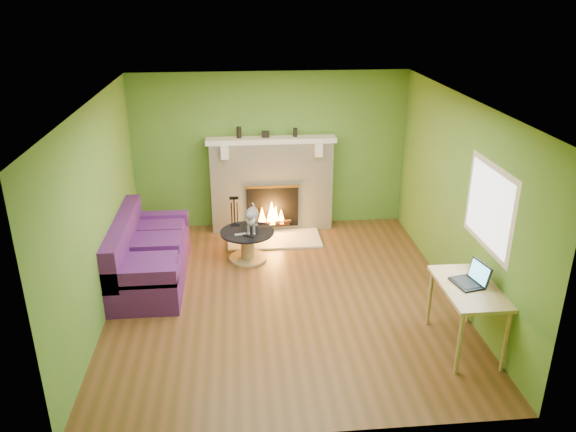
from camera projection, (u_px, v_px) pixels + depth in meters
name	position (u px, v px, depth m)	size (l,w,h in m)	color
floor	(284.00, 296.00, 7.49)	(5.00, 5.00, 0.00)	#583919
ceiling	(283.00, 101.00, 6.50)	(5.00, 5.00, 0.00)	white
wall_back	(271.00, 151.00, 9.30)	(5.00, 5.00, 0.00)	#4D7E29
wall_front	(308.00, 313.00, 4.70)	(5.00, 5.00, 0.00)	#4D7E29
wall_left	(99.00, 212.00, 6.81)	(5.00, 5.00, 0.00)	#4D7E29
wall_right	(458.00, 200.00, 7.19)	(5.00, 5.00, 0.00)	#4D7E29
window_frame	(489.00, 207.00, 6.27)	(1.20, 1.20, 0.00)	silver
window_pane	(489.00, 207.00, 6.26)	(1.06, 1.06, 0.00)	white
fireplace	(272.00, 185.00, 9.33)	(2.10, 0.46, 1.58)	beige
hearth	(274.00, 239.00, 9.14)	(1.50, 0.75, 0.03)	beige
mantel	(271.00, 140.00, 9.02)	(2.10, 0.28, 0.08)	white
sofa	(147.00, 256.00, 7.80)	(0.92, 2.03, 0.91)	#491759
coffee_table	(248.00, 243.00, 8.41)	(0.81, 0.81, 0.46)	tan
desk	(469.00, 294.00, 6.20)	(0.61, 1.05, 0.78)	tan
cat	(252.00, 217.00, 8.32)	(0.24, 0.65, 0.41)	slate
remote_silver	(241.00, 234.00, 8.22)	(0.17, 0.04, 0.02)	gray
remote_black	(249.00, 236.00, 8.17)	(0.16, 0.04, 0.02)	black
laptop	(468.00, 274.00, 6.16)	(0.30, 0.35, 0.26)	black
fire_tools	(235.00, 216.00, 9.09)	(0.18, 0.18, 0.69)	black
mantel_vase_left	(239.00, 132.00, 8.95)	(0.08, 0.08, 0.18)	black
mantel_vase_right	(295.00, 132.00, 9.04)	(0.07, 0.07, 0.14)	black
mantel_box	(265.00, 134.00, 9.01)	(0.12, 0.08, 0.10)	black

